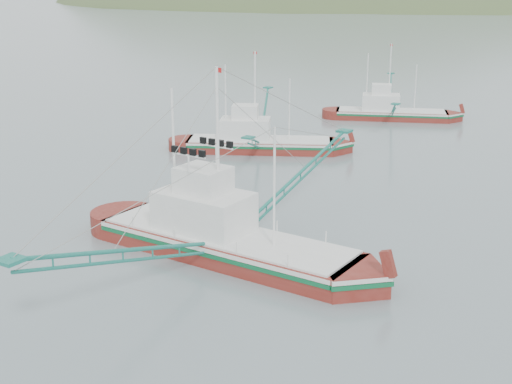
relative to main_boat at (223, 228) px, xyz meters
The scene contains 5 objects.
ground 3.17m from the main_boat, 85.09° to the right, with size 1200.00×1200.00×0.00m, color slate.
main_boat is the anchor object (origin of this frame).
bg_boat_left 26.59m from the main_boat, 117.42° to the left, with size 15.69×23.58×10.22m.
bg_boat_far 45.68m from the main_boat, 99.47° to the left, with size 13.08×22.08×9.37m.
headland_left 400.04m from the main_boat, 116.70° to the left, with size 448.00×308.00×210.00m, color #3F522A.
Camera 1 is at (22.84, -30.14, 16.35)m, focal length 50.00 mm.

